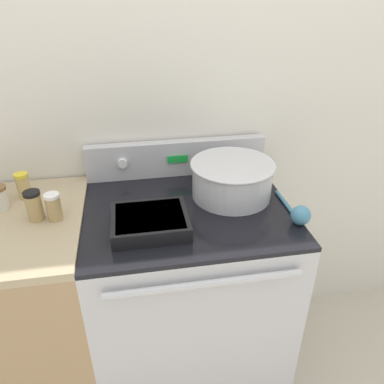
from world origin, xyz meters
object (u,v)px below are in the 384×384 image
object	(u,v)px
casserole_dish	(150,221)
spice_jar_yellow_cap	(23,186)
ladle	(299,214)
spice_jar_brown_cap	(0,198)
spice_jar_black_cap	(34,206)
mixing_bowl	(232,177)
spice_jar_white_cap	(54,207)

from	to	relation	value
casserole_dish	spice_jar_yellow_cap	bearing A→B (deg)	149.13
ladle	spice_jar_brown_cap	distance (m)	1.12
casserole_dish	spice_jar_black_cap	world-z (taller)	spice_jar_black_cap
casserole_dish	spice_jar_black_cap	size ratio (longest dim) A/B	2.38
mixing_bowl	ladle	bearing A→B (deg)	-50.44
casserole_dish	spice_jar_black_cap	xyz separation A→B (m)	(-0.40, 0.11, 0.04)
casserole_dish	ladle	size ratio (longest dim) A/B	1.02
mixing_bowl	spice_jar_yellow_cap	distance (m)	0.83
spice_jar_yellow_cap	spice_jar_white_cap	bearing A→B (deg)	-52.68
spice_jar_white_cap	spice_jar_yellow_cap	world-z (taller)	same
spice_jar_black_cap	spice_jar_brown_cap	size ratio (longest dim) A/B	1.23
ladle	spice_jar_black_cap	world-z (taller)	spice_jar_black_cap
spice_jar_white_cap	spice_jar_yellow_cap	size ratio (longest dim) A/B	1.00
mixing_bowl	spice_jar_white_cap	world-z (taller)	mixing_bowl
ladle	spice_jar_brown_cap	bearing A→B (deg)	166.13
ladle	spice_jar_yellow_cap	size ratio (longest dim) A/B	2.52
spice_jar_white_cap	spice_jar_black_cap	world-z (taller)	spice_jar_black_cap
mixing_bowl	spice_jar_black_cap	xyz separation A→B (m)	(-0.75, -0.06, -0.01)
ladle	spice_jar_black_cap	bearing A→B (deg)	169.94
mixing_bowl	spice_jar_black_cap	bearing A→B (deg)	-175.08
spice_jar_white_cap	spice_jar_black_cap	size ratio (longest dim) A/B	0.93
spice_jar_white_cap	casserole_dish	bearing A→B (deg)	-16.53
casserole_dish	spice_jar_white_cap	world-z (taller)	spice_jar_white_cap
spice_jar_yellow_cap	spice_jar_brown_cap	xyz separation A→B (m)	(-0.07, -0.07, -0.01)
spice_jar_black_cap	spice_jar_white_cap	bearing A→B (deg)	-11.26
spice_jar_black_cap	spice_jar_brown_cap	xyz separation A→B (m)	(-0.14, 0.10, -0.01)
spice_jar_yellow_cap	ladle	bearing A→B (deg)	-18.48
casserole_dish	spice_jar_white_cap	bearing A→B (deg)	163.47
ladle	spice_jar_yellow_cap	distance (m)	1.07
mixing_bowl	spice_jar_black_cap	size ratio (longest dim) A/B	2.98
spice_jar_white_cap	spice_jar_brown_cap	distance (m)	0.24
mixing_bowl	spice_jar_white_cap	distance (m)	0.69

